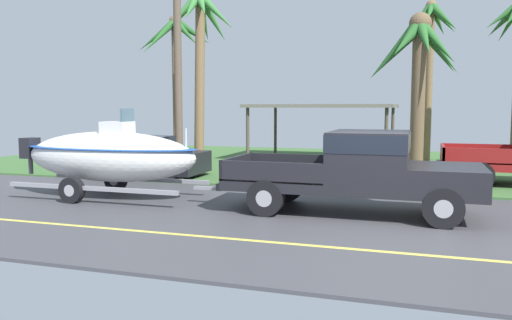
% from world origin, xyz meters
% --- Properties ---
extents(ground, '(36.00, 22.00, 0.11)m').
position_xyz_m(ground, '(0.00, 8.38, -0.01)').
color(ground, '#424247').
extents(pickup_truck_towing, '(5.75, 2.14, 1.83)m').
position_xyz_m(pickup_truck_towing, '(-0.47, 1.20, 1.03)').
color(pickup_truck_towing, black).
rests_on(pickup_truck_towing, ground).
extents(boat_on_trailer, '(6.01, 2.13, 2.32)m').
position_xyz_m(boat_on_trailer, '(-7.07, 1.20, 1.09)').
color(boat_on_trailer, gray).
rests_on(boat_on_trailer, ground).
extents(parked_sedan_near, '(4.69, 1.93, 1.38)m').
position_xyz_m(parked_sedan_near, '(-8.64, 5.05, 0.67)').
color(parked_sedan_near, black).
rests_on(parked_sedan_near, ground).
extents(carport_awning, '(6.12, 4.71, 2.48)m').
position_xyz_m(carport_awning, '(-3.50, 12.15, 2.35)').
color(carport_awning, '#4C4238').
rests_on(carport_awning, ground).
extents(palm_tree_near_left, '(2.49, 3.12, 6.69)m').
position_xyz_m(palm_tree_near_left, '(0.79, 12.26, 5.25)').
color(palm_tree_near_left, brown).
rests_on(palm_tree_near_left, ground).
extents(palm_tree_near_right, '(3.03, 3.15, 6.23)m').
position_xyz_m(palm_tree_near_right, '(-9.47, 9.82, 4.83)').
color(palm_tree_near_right, brown).
rests_on(palm_tree_near_right, ground).
extents(palm_tree_mid, '(2.72, 2.87, 6.81)m').
position_xyz_m(palm_tree_mid, '(-7.39, 7.74, 5.18)').
color(palm_tree_mid, brown).
rests_on(palm_tree_mid, ground).
extents(palm_tree_far_left, '(2.76, 3.12, 4.99)m').
position_xyz_m(palm_tree_far_left, '(0.46, 5.14, 3.71)').
color(palm_tree_far_left, brown).
rests_on(palm_tree_far_left, ground).
extents(utility_pole, '(0.24, 1.80, 9.00)m').
position_xyz_m(utility_pole, '(-6.72, 4.51, 4.66)').
color(utility_pole, brown).
rests_on(utility_pole, ground).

